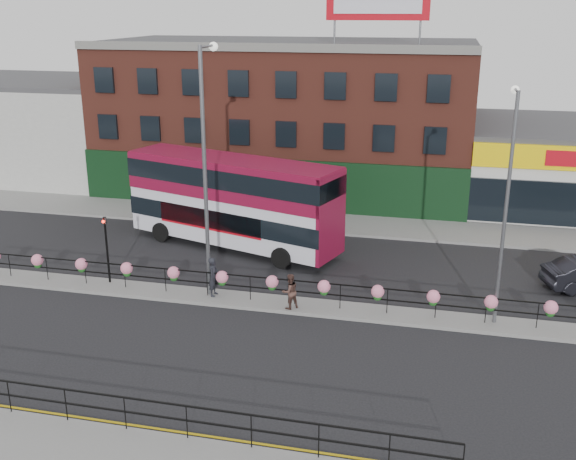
% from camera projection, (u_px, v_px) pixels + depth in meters
% --- Properties ---
extents(ground, '(120.00, 120.00, 0.00)m').
position_uv_depth(ground, '(272.00, 305.00, 29.58)').
color(ground, black).
rests_on(ground, ground).
extents(north_pavement, '(60.00, 4.00, 0.15)m').
position_uv_depth(north_pavement, '(322.00, 222.00, 40.64)').
color(north_pavement, gray).
rests_on(north_pavement, ground).
extents(median, '(60.00, 1.60, 0.15)m').
position_uv_depth(median, '(272.00, 303.00, 29.56)').
color(median, gray).
rests_on(median, ground).
extents(yellow_line_inner, '(60.00, 0.10, 0.01)m').
position_uv_depth(yellow_line_inner, '(193.00, 434.00, 20.62)').
color(yellow_line_inner, gold).
rests_on(yellow_line_inner, ground).
extents(yellow_line_outer, '(60.00, 0.10, 0.01)m').
position_uv_depth(yellow_line_outer, '(191.00, 437.00, 20.45)').
color(yellow_line_outer, gold).
rests_on(yellow_line_outer, ground).
extents(brick_building, '(25.00, 12.21, 10.30)m').
position_uv_depth(brick_building, '(288.00, 117.00, 47.28)').
color(brick_building, brown).
rests_on(brick_building, ground).
extents(warehouse_west, '(15.50, 12.00, 7.30)m').
position_uv_depth(warehouse_west, '(35.00, 126.00, 52.21)').
color(warehouse_west, '#AFAFAA').
rests_on(warehouse_west, ground).
extents(median_railing, '(30.04, 0.56, 1.23)m').
position_uv_depth(median_railing, '(272.00, 283.00, 29.25)').
color(median_railing, black).
rests_on(median_railing, median).
extents(south_railing, '(20.04, 0.05, 1.12)m').
position_uv_depth(south_railing, '(124.00, 406.00, 20.39)').
color(south_railing, black).
rests_on(south_railing, south_pavement).
extents(double_decker_bus, '(12.40, 6.39, 4.90)m').
position_uv_depth(double_decker_bus, '(233.00, 193.00, 35.81)').
color(double_decker_bus, silver).
rests_on(double_decker_bus, ground).
extents(pedestrian_a, '(0.69, 0.48, 1.79)m').
position_uv_depth(pedestrian_a, '(214.00, 277.00, 29.92)').
color(pedestrian_a, black).
rests_on(pedestrian_a, median).
extents(pedestrian_b, '(1.35, 1.35, 1.57)m').
position_uv_depth(pedestrian_b, '(290.00, 291.00, 28.66)').
color(pedestrian_b, '#4B3129').
rests_on(pedestrian_b, median).
extents(lamp_column_west, '(0.39, 1.91, 10.89)m').
position_uv_depth(lamp_column_west, '(206.00, 152.00, 28.59)').
color(lamp_column_west, slate).
rests_on(lamp_column_west, median).
extents(lamp_column_east, '(0.34, 1.65, 9.41)m').
position_uv_depth(lamp_column_east, '(507.00, 189.00, 26.10)').
color(lamp_column_east, slate).
rests_on(lamp_column_east, median).
extents(traffic_light_median, '(0.15, 0.28, 3.65)m').
position_uv_depth(traffic_light_median, '(106.00, 235.00, 30.92)').
color(traffic_light_median, black).
rests_on(traffic_light_median, median).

